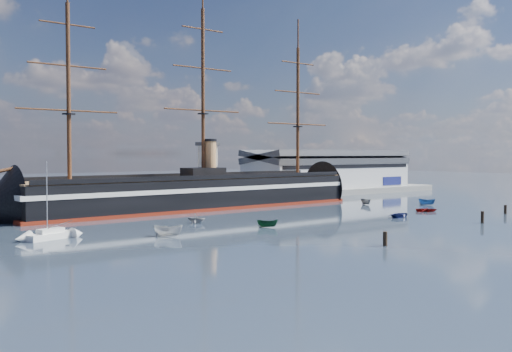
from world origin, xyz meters
TOP-DOWN VIEW (x-y plane):
  - ground at (0.00, 40.00)m, footprint 600.00×600.00m
  - quay at (10.00, 76.00)m, footprint 180.00×18.00m
  - warehouse at (58.00, 80.00)m, footprint 63.00×21.00m
  - quay_tower at (3.00, 73.00)m, footprint 5.00×5.00m
  - warship at (-10.57, 60.00)m, footprint 113.07×18.37m
  - sailboat at (-54.45, 31.28)m, footprint 8.19×4.56m
  - motorboat_a at (-38.04, 22.40)m, footprint 6.11×5.33m
  - motorboat_b at (15.92, 16.70)m, footprint 2.02×3.73m
  - motorboat_c at (33.30, 41.55)m, footprint 5.37×3.22m
  - motorboat_d at (-24.51, 35.19)m, footprint 6.16×5.46m
  - motorboat_e at (30.40, 20.32)m, footprint 2.86×3.24m
  - motorboat_f at (45.23, 30.69)m, footprint 5.70×3.19m
  - motorboat_g at (-17.68, 21.23)m, footprint 4.57×4.22m
  - piling_near_left at (-17.37, -6.14)m, footprint 0.64×0.64m
  - piling_near_right at (20.05, 0.04)m, footprint 0.64×0.64m
  - piling_far_right at (40.20, 6.13)m, footprint 0.64×0.64m

SIDE VIEW (x-z plane):
  - ground at x=0.00m, z-range 0.00..0.00m
  - quay at x=10.00m, z-range -1.00..1.00m
  - motorboat_a at x=-38.04m, z-range -1.20..1.20m
  - motorboat_b at x=15.92m, z-range -0.82..0.82m
  - motorboat_c at x=33.30m, z-range -1.01..1.01m
  - motorboat_d at x=-24.51m, z-range -1.06..1.06m
  - motorboat_e at x=30.40m, z-range -0.73..0.73m
  - motorboat_f at x=45.23m, z-range -1.08..1.08m
  - motorboat_g at x=-17.68m, z-range -0.91..0.91m
  - piling_near_left at x=-17.37m, z-range -1.43..1.43m
  - piling_near_right at x=20.05m, z-range -1.53..1.53m
  - piling_far_right at x=40.20m, z-range -1.38..1.38m
  - sailboat at x=-54.45m, z-range -5.49..7.09m
  - warship at x=-10.57m, z-range -22.93..31.01m
  - warehouse at x=58.00m, z-range 2.18..13.78m
  - quay_tower at x=3.00m, z-range 2.25..17.25m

